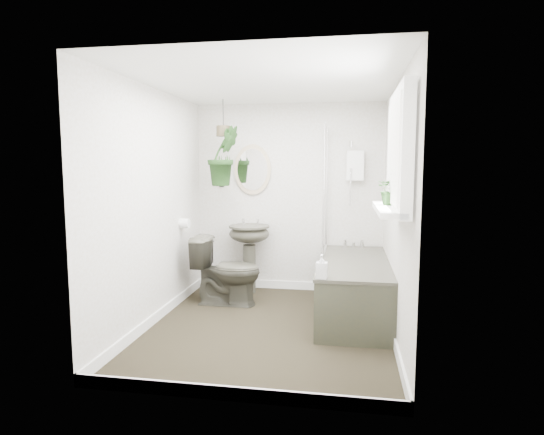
# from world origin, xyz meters

# --- Properties ---
(floor) EXTENTS (2.30, 2.80, 0.02)m
(floor) POSITION_xyz_m (0.00, 0.00, -0.01)
(floor) COLOR black
(floor) RESTS_ON ground
(ceiling) EXTENTS (2.30, 2.80, 0.02)m
(ceiling) POSITION_xyz_m (0.00, 0.00, 2.31)
(ceiling) COLOR white
(ceiling) RESTS_ON ground
(wall_back) EXTENTS (2.30, 0.02, 2.30)m
(wall_back) POSITION_xyz_m (0.00, 1.41, 1.15)
(wall_back) COLOR silver
(wall_back) RESTS_ON ground
(wall_front) EXTENTS (2.30, 0.02, 2.30)m
(wall_front) POSITION_xyz_m (0.00, -1.41, 1.15)
(wall_front) COLOR silver
(wall_front) RESTS_ON ground
(wall_left) EXTENTS (0.02, 2.80, 2.30)m
(wall_left) POSITION_xyz_m (-1.16, 0.00, 1.15)
(wall_left) COLOR silver
(wall_left) RESTS_ON ground
(wall_right) EXTENTS (0.02, 2.80, 2.30)m
(wall_right) POSITION_xyz_m (1.16, 0.00, 1.15)
(wall_right) COLOR silver
(wall_right) RESTS_ON ground
(skirting) EXTENTS (2.30, 2.80, 0.10)m
(skirting) POSITION_xyz_m (0.00, 0.00, 0.05)
(skirting) COLOR white
(skirting) RESTS_ON floor
(bathtub) EXTENTS (0.72, 1.72, 0.58)m
(bathtub) POSITION_xyz_m (0.80, 0.50, 0.29)
(bathtub) COLOR #38372D
(bathtub) RESTS_ON floor
(bath_screen) EXTENTS (0.04, 0.72, 1.40)m
(bath_screen) POSITION_xyz_m (0.47, 0.99, 1.28)
(bath_screen) COLOR silver
(bath_screen) RESTS_ON bathtub
(shower_box) EXTENTS (0.20, 0.10, 0.35)m
(shower_box) POSITION_xyz_m (0.80, 1.34, 1.55)
(shower_box) COLOR white
(shower_box) RESTS_ON wall_back
(oval_mirror) EXTENTS (0.46, 0.03, 0.62)m
(oval_mirror) POSITION_xyz_m (-0.45, 1.37, 1.50)
(oval_mirror) COLOR tan
(oval_mirror) RESTS_ON wall_back
(wall_sconce) EXTENTS (0.04, 0.04, 0.22)m
(wall_sconce) POSITION_xyz_m (-0.85, 1.36, 1.40)
(wall_sconce) COLOR black
(wall_sconce) RESTS_ON wall_back
(toilet_roll_holder) EXTENTS (0.11, 0.11, 0.11)m
(toilet_roll_holder) POSITION_xyz_m (-1.10, 0.70, 0.90)
(toilet_roll_holder) COLOR white
(toilet_roll_holder) RESTS_ON wall_left
(window_recess) EXTENTS (0.08, 1.00, 0.90)m
(window_recess) POSITION_xyz_m (1.09, -0.70, 1.65)
(window_recess) COLOR white
(window_recess) RESTS_ON wall_right
(window_sill) EXTENTS (0.18, 1.00, 0.04)m
(window_sill) POSITION_xyz_m (1.02, -0.70, 1.23)
(window_sill) COLOR white
(window_sill) RESTS_ON wall_right
(window_blinds) EXTENTS (0.01, 0.86, 0.76)m
(window_blinds) POSITION_xyz_m (1.04, -0.70, 1.65)
(window_blinds) COLOR white
(window_blinds) RESTS_ON wall_right
(toilet) EXTENTS (0.75, 0.43, 0.76)m
(toilet) POSITION_xyz_m (-0.60, 0.67, 0.38)
(toilet) COLOR #38372D
(toilet) RESTS_ON floor
(pedestal_sink) EXTENTS (0.49, 0.42, 0.84)m
(pedestal_sink) POSITION_xyz_m (-0.45, 1.16, 0.42)
(pedestal_sink) COLOR #38372D
(pedestal_sink) RESTS_ON floor
(sill_plant) EXTENTS (0.23, 0.21, 0.24)m
(sill_plant) POSITION_xyz_m (1.05, -0.58, 1.37)
(sill_plant) COLOR black
(sill_plant) RESTS_ON window_sill
(hanging_plant) EXTENTS (0.48, 0.48, 0.69)m
(hanging_plant) POSITION_xyz_m (-0.70, 0.95, 1.66)
(hanging_plant) COLOR black
(hanging_plant) RESTS_ON ceiling
(soap_bottle) EXTENTS (0.10, 0.10, 0.21)m
(soap_bottle) POSITION_xyz_m (0.51, -0.29, 0.68)
(soap_bottle) COLOR black
(soap_bottle) RESTS_ON bathtub
(hanging_pot) EXTENTS (0.16, 0.16, 0.12)m
(hanging_pot) POSITION_xyz_m (-0.70, 0.95, 1.94)
(hanging_pot) COLOR #3F3624
(hanging_pot) RESTS_ON ceiling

